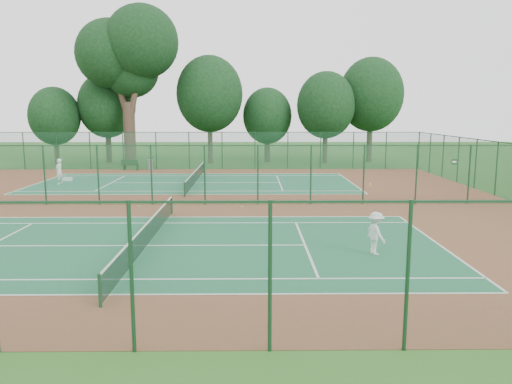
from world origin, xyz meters
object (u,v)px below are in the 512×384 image
player_far (59,171)px  big_tree (128,53)px  bench (130,165)px  trash_bin (150,165)px  kit_bag (67,179)px  player_near (376,233)px

player_far → big_tree: bearing=-175.3°
bench → big_tree: big_tree is taller
trash_bin → kit_bag: (-5.11, -7.14, -0.35)m
bench → trash_bin: bearing=13.5°
bench → big_tree: size_ratio=0.11×
trash_bin → big_tree: bearing=120.9°
player_near → player_far: size_ratio=0.86×
bench → big_tree: 11.56m
trash_bin → big_tree: (-2.73, 4.55, 10.56)m
kit_bag → big_tree: big_tree is taller
bench → kit_bag: 7.77m
player_far → big_tree: (2.26, 13.50, 10.09)m
big_tree → bench: bearing=-79.0°
trash_bin → player_near: bearing=-63.2°
player_far → bench: (3.17, 8.84, -0.45)m
trash_bin → bench: 1.82m
player_near → kit_bag: player_near is taller
player_far → trash_bin: (4.99, 8.95, -0.47)m
player_near → player_far: bearing=24.9°
kit_bag → player_far: bearing=-82.6°
player_near → big_tree: bearing=6.9°
player_far → big_tree: 17.00m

